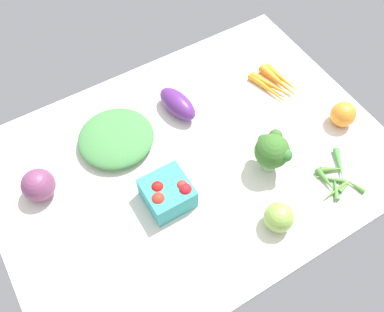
# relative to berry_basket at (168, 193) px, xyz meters

# --- Properties ---
(tablecloth) EXTENTS (1.04, 0.76, 0.02)m
(tablecloth) POSITION_rel_berry_basket_xyz_m (0.11, 0.07, -0.05)
(tablecloth) COLOR silver
(tablecloth) RESTS_ON ground
(berry_basket) EXTENTS (0.11, 0.11, 0.08)m
(berry_basket) POSITION_rel_berry_basket_xyz_m (0.00, 0.00, 0.00)
(berry_basket) COLOR teal
(berry_basket) RESTS_ON tablecloth
(carrot_bunch) EXTENTS (0.11, 0.16, 0.03)m
(carrot_bunch) POSITION_rel_berry_basket_xyz_m (0.47, 0.16, -0.03)
(carrot_bunch) COLOR orange
(carrot_bunch) RESTS_ON tablecloth
(broccoli_head) EXTENTS (0.09, 0.10, 0.12)m
(broccoli_head) POSITION_rel_berry_basket_xyz_m (0.28, -0.05, 0.03)
(broccoli_head) COLOR #95BB88
(broccoli_head) RESTS_ON tablecloth
(eggplant) EXTENTS (0.09, 0.14, 0.06)m
(eggplant) POSITION_rel_berry_basket_xyz_m (0.16, 0.24, -0.01)
(eggplant) COLOR #582673
(eggplant) RESTS_ON tablecloth
(leafy_greens_clump) EXTENTS (0.21, 0.21, 0.05)m
(leafy_greens_clump) POSITION_rel_berry_basket_xyz_m (-0.03, 0.23, -0.01)
(leafy_greens_clump) COLOR #417E40
(leafy_greens_clump) RESTS_ON tablecloth
(red_onion_near_basket) EXTENTS (0.08, 0.08, 0.08)m
(red_onion_near_basket) POSITION_rel_berry_basket_xyz_m (-0.26, 0.18, 0.00)
(red_onion_near_basket) COLOR #72385C
(red_onion_near_basket) RESTS_ON tablecloth
(heirloom_tomato_green) EXTENTS (0.07, 0.07, 0.07)m
(heirloom_tomato_green) POSITION_rel_berry_basket_xyz_m (0.19, -0.19, -0.00)
(heirloom_tomato_green) COLOR #85AA47
(heirloom_tomato_green) RESTS_ON tablecloth
(heirloom_tomato_orange) EXTENTS (0.07, 0.07, 0.07)m
(heirloom_tomato_orange) POSITION_rel_berry_basket_xyz_m (0.54, -0.04, -0.00)
(heirloom_tomato_orange) COLOR orange
(heirloom_tomato_orange) RESTS_ON tablecloth
(okra_pile) EXTENTS (0.15, 0.14, 0.02)m
(okra_pile) POSITION_rel_berry_basket_xyz_m (0.40, -0.17, -0.03)
(okra_pile) COLOR #4D813C
(okra_pile) RESTS_ON tablecloth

